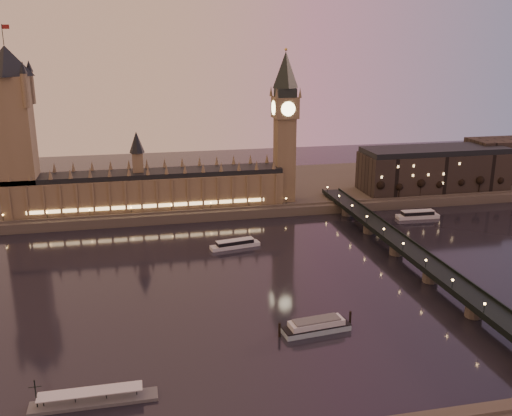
% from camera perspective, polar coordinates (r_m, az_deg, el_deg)
% --- Properties ---
extents(ground, '(700.00, 700.00, 0.00)m').
position_cam_1_polar(ground, '(284.24, -1.56, -7.42)').
color(ground, black).
rests_on(ground, ground).
extents(far_embankment, '(560.00, 130.00, 6.00)m').
position_cam_1_polar(far_embankment, '(442.04, -1.68, 1.78)').
color(far_embankment, '#423D35').
rests_on(far_embankment, ground).
extents(palace_of_westminster, '(180.00, 26.62, 52.00)m').
position_cam_1_polar(palace_of_westminster, '(388.06, -10.74, 2.26)').
color(palace_of_westminster, brown).
rests_on(palace_of_westminster, ground).
extents(victoria_tower, '(31.68, 31.68, 118.00)m').
position_cam_1_polar(victoria_tower, '(386.77, -23.11, 7.85)').
color(victoria_tower, brown).
rests_on(victoria_tower, ground).
extents(big_ben, '(17.68, 17.68, 104.00)m').
position_cam_1_polar(big_ben, '(393.23, 2.92, 8.98)').
color(big_ben, brown).
rests_on(big_ben, ground).
extents(westminster_bridge, '(13.20, 260.00, 15.30)m').
position_cam_1_polar(westminster_bridge, '(310.73, 15.34, -4.79)').
color(westminster_bridge, black).
rests_on(westminster_bridge, ground).
extents(city_block, '(155.00, 45.00, 34.00)m').
position_cam_1_polar(city_block, '(465.36, 19.57, 4.01)').
color(city_block, black).
rests_on(city_block, ground).
extents(bare_tree_0, '(5.63, 5.63, 11.45)m').
position_cam_1_polar(bare_tree_0, '(414.03, 12.31, 2.03)').
color(bare_tree_0, black).
rests_on(bare_tree_0, ground).
extents(bare_tree_1, '(5.63, 5.63, 11.45)m').
position_cam_1_polar(bare_tree_1, '(420.81, 14.31, 2.13)').
color(bare_tree_1, black).
rests_on(bare_tree_1, ground).
extents(bare_tree_2, '(5.63, 5.63, 11.45)m').
position_cam_1_polar(bare_tree_2, '(428.08, 16.24, 2.22)').
color(bare_tree_2, black).
rests_on(bare_tree_2, ground).
extents(bare_tree_3, '(5.63, 5.63, 11.45)m').
position_cam_1_polar(bare_tree_3, '(435.82, 18.10, 2.31)').
color(bare_tree_3, black).
rests_on(bare_tree_3, ground).
extents(bare_tree_4, '(5.63, 5.63, 11.45)m').
position_cam_1_polar(bare_tree_4, '(444.00, 19.89, 2.39)').
color(bare_tree_4, black).
rests_on(bare_tree_4, ground).
extents(bare_tree_5, '(5.63, 5.63, 11.45)m').
position_cam_1_polar(bare_tree_5, '(452.61, 21.62, 2.47)').
color(bare_tree_5, black).
rests_on(bare_tree_5, ground).
extents(bare_tree_6, '(5.63, 5.63, 11.45)m').
position_cam_1_polar(bare_tree_6, '(461.61, 23.29, 2.54)').
color(bare_tree_6, black).
rests_on(bare_tree_6, ground).
extents(cruise_boat_a, '(29.69, 11.43, 4.65)m').
position_cam_1_polar(cruise_boat_a, '(329.20, -2.11, -3.62)').
color(cruise_boat_a, silver).
rests_on(cruise_boat_a, ground).
extents(cruise_boat_b, '(29.03, 8.28, 5.31)m').
position_cam_1_polar(cruise_boat_b, '(397.38, 15.86, -0.65)').
color(cruise_boat_b, silver).
rests_on(cruise_boat_b, ground).
extents(moored_barge, '(32.54, 11.15, 6.00)m').
position_cam_1_polar(moored_barge, '(239.59, 6.05, -11.65)').
color(moored_barge, '#98B5C2').
rests_on(moored_barge, ground).
extents(pontoon_pier, '(41.40, 6.90, 11.04)m').
position_cam_1_polar(pontoon_pier, '(205.17, -15.94, -17.97)').
color(pontoon_pier, '#595B5E').
rests_on(pontoon_pier, ground).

